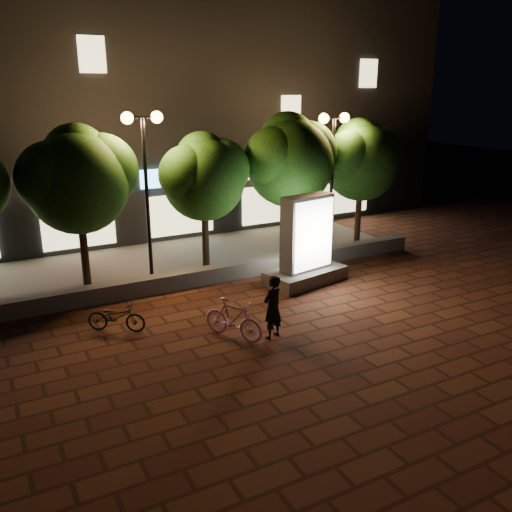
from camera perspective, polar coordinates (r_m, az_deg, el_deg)
ground at (r=13.96m, az=1.65°, el=-7.83°), size 80.00×80.00×0.00m
retaining_wall at (r=17.18m, az=-4.98°, el=-2.00°), size 16.00×0.45×0.50m
sidewalk at (r=19.46m, az=-7.90°, el=-0.40°), size 16.00×5.00×0.08m
building_block at (r=24.75m, az=-13.89°, el=14.78°), size 28.00×8.12×11.30m
tree_left at (r=16.82m, az=-18.26°, el=8.01°), size 3.60×3.00×4.89m
tree_mid at (r=17.97m, az=-5.48°, el=8.62°), size 3.24×2.70×4.50m
tree_right at (r=19.43m, az=3.65°, el=10.38°), size 3.72×3.10×5.07m
tree_far_right at (r=21.30m, az=11.09°, el=10.19°), size 3.48×2.90×4.76m
street_lamp_left at (r=16.93m, az=-11.72°, el=10.57°), size 1.26×0.36×5.18m
street_lamp_right at (r=20.09m, az=8.14°, el=11.42°), size 1.26×0.36×4.98m
ad_kiosk at (r=16.96m, az=5.33°, el=0.85°), size 2.79×1.76×2.80m
scooter_pink at (r=13.36m, az=-2.42°, el=-6.68°), size 1.22×1.69×1.00m
rider at (r=13.25m, az=1.77°, el=-5.41°), size 0.69×0.57×1.63m
scooter_parked at (r=14.20m, az=-14.54°, el=-6.22°), size 1.54×1.29×0.79m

